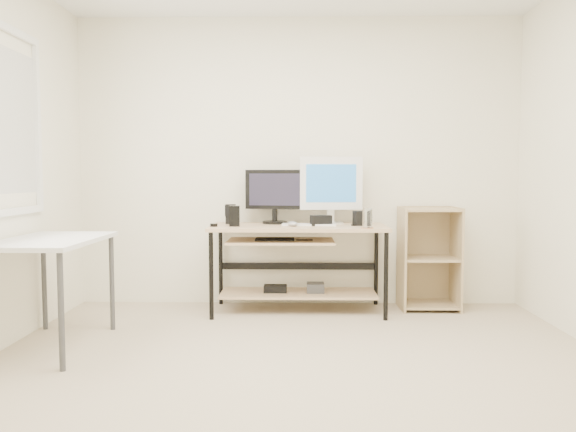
# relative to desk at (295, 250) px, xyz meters

# --- Properties ---
(room) EXTENTS (4.01, 4.01, 2.62)m
(room) POSITION_rel_desk_xyz_m (-0.11, -1.62, 0.78)
(room) COLOR #C1B094
(room) RESTS_ON ground
(desk) EXTENTS (1.50, 0.65, 0.75)m
(desk) POSITION_rel_desk_xyz_m (0.00, 0.00, 0.00)
(desk) COLOR tan
(desk) RESTS_ON ground
(side_table) EXTENTS (0.60, 1.00, 0.75)m
(side_table) POSITION_rel_desk_xyz_m (-1.65, -1.06, 0.13)
(side_table) COLOR white
(side_table) RESTS_ON ground
(shelf_unit) EXTENTS (0.50, 0.40, 0.90)m
(shelf_unit) POSITION_rel_desk_xyz_m (1.18, 0.16, -0.09)
(shelf_unit) COLOR tan
(shelf_unit) RESTS_ON ground
(black_monitor) EXTENTS (0.52, 0.22, 0.48)m
(black_monitor) POSITION_rel_desk_xyz_m (-0.18, 0.17, 0.49)
(black_monitor) COLOR black
(black_monitor) RESTS_ON desk
(white_imac) EXTENTS (0.56, 0.18, 0.59)m
(white_imac) POSITION_rel_desk_xyz_m (0.31, 0.15, 0.55)
(white_imac) COLOR silver
(white_imac) RESTS_ON desk
(keyboard) EXTENTS (0.47, 0.16, 0.02)m
(keyboard) POSITION_rel_desk_xyz_m (0.12, -0.02, 0.22)
(keyboard) COLOR white
(keyboard) RESTS_ON desk
(mouse) EXTENTS (0.11, 0.14, 0.04)m
(mouse) POSITION_rel_desk_xyz_m (-0.02, -0.09, 0.23)
(mouse) COLOR #B2B2B7
(mouse) RESTS_ON desk
(center_speaker) EXTENTS (0.19, 0.11, 0.09)m
(center_speaker) POSITION_rel_desk_xyz_m (0.22, -0.04, 0.26)
(center_speaker) COLOR black
(center_speaker) RESTS_ON desk
(speaker_left) EXTENTS (0.09, 0.09, 0.17)m
(speaker_left) POSITION_rel_desk_xyz_m (-0.58, 0.14, 0.30)
(speaker_left) COLOR black
(speaker_left) RESTS_ON desk
(speaker_right) EXTENTS (0.12, 0.12, 0.12)m
(speaker_right) POSITION_rel_desk_xyz_m (0.55, -0.00, 0.27)
(speaker_right) COLOR black
(speaker_right) RESTS_ON desk
(audio_controller) EXTENTS (0.09, 0.06, 0.17)m
(audio_controller) POSITION_rel_desk_xyz_m (-0.51, -0.11, 0.30)
(audio_controller) COLOR black
(audio_controller) RESTS_ON desk
(volume_puck) EXTENTS (0.07, 0.07, 0.03)m
(volume_puck) POSITION_rel_desk_xyz_m (-0.68, -0.13, 0.22)
(volume_puck) COLOR black
(volume_puck) RESTS_ON desk
(smartphone) EXTENTS (0.07, 0.12, 0.01)m
(smartphone) POSITION_rel_desk_xyz_m (0.51, 0.00, 0.22)
(smartphone) COLOR black
(smartphone) RESTS_ON desk
(coaster) EXTENTS (0.13, 0.13, 0.01)m
(coaster) POSITION_rel_desk_xyz_m (0.58, -0.27, 0.21)
(coaster) COLOR #AF744F
(coaster) RESTS_ON desk
(drinking_glass) EXTENTS (0.10, 0.10, 0.16)m
(drinking_glass) POSITION_rel_desk_xyz_m (0.58, -0.27, 0.30)
(drinking_glass) COLOR white
(drinking_glass) RESTS_ON coaster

